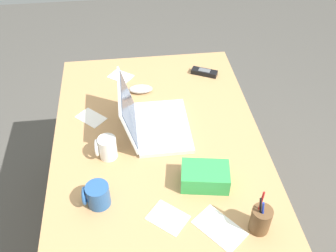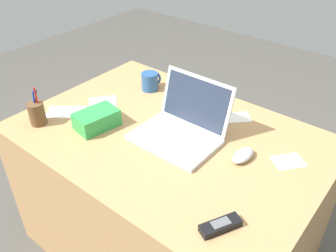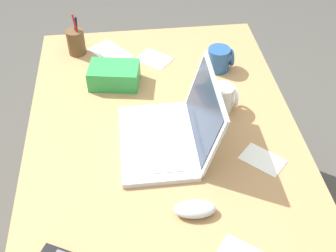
{
  "view_description": "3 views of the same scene",
  "coord_description": "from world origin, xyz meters",
  "px_view_note": "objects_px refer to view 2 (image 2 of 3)",
  "views": [
    {
      "loc": [
        -1.16,
        0.1,
        1.83
      ],
      "look_at": [
        0.0,
        -0.04,
        0.76
      ],
      "focal_mm": 40.78,
      "sensor_mm": 36.0,
      "label": 1
    },
    {
      "loc": [
        0.76,
        -0.94,
        1.58
      ],
      "look_at": [
        0.02,
        -0.02,
        0.77
      ],
      "focal_mm": 38.46,
      "sensor_mm": 36.0,
      "label": 2
    },
    {
      "loc": [
        0.96,
        -0.1,
        1.66
      ],
      "look_at": [
        0.07,
        0.01,
        0.8
      ],
      "focal_mm": 45.03,
      "sensor_mm": 36.0,
      "label": 3
    }
  ],
  "objects_px": {
    "laptop": "(181,127)",
    "coffee_mug_tall": "(183,98)",
    "computer_mouse": "(243,155)",
    "coffee_mug_white": "(150,81)",
    "pen_holder": "(37,113)",
    "snack_bag": "(97,119)",
    "cordless_phone": "(220,226)"
  },
  "relations": [
    {
      "from": "cordless_phone",
      "to": "pen_holder",
      "type": "xyz_separation_m",
      "value": [
        -0.91,
        -0.01,
        0.04
      ]
    },
    {
      "from": "coffee_mug_tall",
      "to": "cordless_phone",
      "type": "xyz_separation_m",
      "value": [
        0.52,
        -0.49,
        -0.04
      ]
    },
    {
      "from": "laptop",
      "to": "computer_mouse",
      "type": "xyz_separation_m",
      "value": [
        0.27,
        0.03,
        -0.03
      ]
    },
    {
      "from": "laptop",
      "to": "cordless_phone",
      "type": "xyz_separation_m",
      "value": [
        0.38,
        -0.3,
        -0.03
      ]
    },
    {
      "from": "coffee_mug_white",
      "to": "cordless_phone",
      "type": "bearing_deg",
      "value": -35.39
    },
    {
      "from": "snack_bag",
      "to": "laptop",
      "type": "bearing_deg",
      "value": 27.73
    },
    {
      "from": "laptop",
      "to": "computer_mouse",
      "type": "distance_m",
      "value": 0.27
    },
    {
      "from": "laptop",
      "to": "computer_mouse",
      "type": "bearing_deg",
      "value": 6.35
    },
    {
      "from": "computer_mouse",
      "to": "snack_bag",
      "type": "bearing_deg",
      "value": -157.81
    },
    {
      "from": "coffee_mug_tall",
      "to": "computer_mouse",
      "type": "bearing_deg",
      "value": -21.62
    },
    {
      "from": "laptop",
      "to": "coffee_mug_white",
      "type": "bearing_deg",
      "value": 148.34
    },
    {
      "from": "coffee_mug_white",
      "to": "snack_bag",
      "type": "height_order",
      "value": "coffee_mug_white"
    },
    {
      "from": "coffee_mug_white",
      "to": "snack_bag",
      "type": "xyz_separation_m",
      "value": [
        0.04,
        -0.39,
        -0.01
      ]
    },
    {
      "from": "computer_mouse",
      "to": "snack_bag",
      "type": "height_order",
      "value": "snack_bag"
    },
    {
      "from": "laptop",
      "to": "pen_holder",
      "type": "distance_m",
      "value": 0.62
    },
    {
      "from": "laptop",
      "to": "cordless_phone",
      "type": "height_order",
      "value": "laptop"
    },
    {
      "from": "computer_mouse",
      "to": "pen_holder",
      "type": "relative_size",
      "value": 0.64
    },
    {
      "from": "coffee_mug_tall",
      "to": "laptop",
      "type": "bearing_deg",
      "value": -54.2
    },
    {
      "from": "computer_mouse",
      "to": "pen_holder",
      "type": "bearing_deg",
      "value": -153.45
    },
    {
      "from": "coffee_mug_tall",
      "to": "snack_bag",
      "type": "relative_size",
      "value": 0.54
    },
    {
      "from": "laptop",
      "to": "coffee_mug_tall",
      "type": "bearing_deg",
      "value": 125.8
    },
    {
      "from": "pen_holder",
      "to": "coffee_mug_white",
      "type": "bearing_deg",
      "value": 72.35
    },
    {
      "from": "coffee_mug_white",
      "to": "snack_bag",
      "type": "relative_size",
      "value": 0.54
    },
    {
      "from": "coffee_mug_white",
      "to": "pen_holder",
      "type": "bearing_deg",
      "value": -107.65
    },
    {
      "from": "snack_bag",
      "to": "pen_holder",
      "type": "bearing_deg",
      "value": -146.48
    },
    {
      "from": "laptop",
      "to": "cordless_phone",
      "type": "relative_size",
      "value": 2.44
    },
    {
      "from": "coffee_mug_white",
      "to": "coffee_mug_tall",
      "type": "height_order",
      "value": "coffee_mug_tall"
    },
    {
      "from": "coffee_mug_white",
      "to": "snack_bag",
      "type": "distance_m",
      "value": 0.4
    },
    {
      "from": "coffee_mug_white",
      "to": "pen_holder",
      "type": "relative_size",
      "value": 0.53
    },
    {
      "from": "coffee_mug_white",
      "to": "coffee_mug_tall",
      "type": "bearing_deg",
      "value": -8.5
    },
    {
      "from": "coffee_mug_tall",
      "to": "snack_bag",
      "type": "xyz_separation_m",
      "value": [
        -0.18,
        -0.36,
        -0.01
      ]
    },
    {
      "from": "pen_holder",
      "to": "coffee_mug_tall",
      "type": "bearing_deg",
      "value": 51.61
    }
  ]
}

